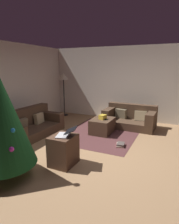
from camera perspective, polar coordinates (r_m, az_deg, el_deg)
name	(u,v)px	position (r m, az deg, el deg)	size (l,w,h in m)	color
ground_plane	(101,153)	(4.46, 3.29, -11.88)	(6.40, 6.40, 0.00)	#93704C
corner_partition	(134,84)	(7.09, 12.93, 8.05)	(0.12, 6.40, 2.60)	silver
couch_left	(31,125)	(5.75, -16.82, -3.69)	(1.83, 0.90, 0.75)	#473323
couch_right	(130,118)	(6.36, 11.83, -1.79)	(0.92, 1.60, 0.71)	#473323
ottoman	(102,126)	(5.68, 3.82, -4.08)	(0.78, 0.56, 0.42)	#473323
gift_box	(103,117)	(5.59, 3.88, -1.47)	(0.19, 0.16, 0.13)	gold
tv_remote	(105,119)	(5.56, 4.61, -2.12)	(0.05, 0.16, 0.02)	black
christmas_tree	(0,118)	(3.52, -24.71, -1.58)	(1.09, 1.09, 1.98)	brown
side_table	(63,150)	(3.89, -7.66, -11.07)	(0.52, 0.44, 0.59)	#4C3323
laptop	(66,133)	(3.75, -6.94, -6.26)	(0.43, 0.46, 0.17)	silver
book_stack	(120,145)	(4.85, 9.06, -9.44)	(0.32, 0.24, 0.08)	beige
corner_lamp	(64,80)	(7.62, -7.64, 9.38)	(0.36, 0.36, 1.65)	black
area_rug	(102,133)	(5.75, 3.79, -6.04)	(2.60, 2.00, 0.01)	#4E2B2C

